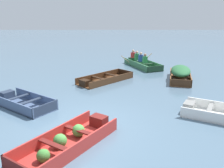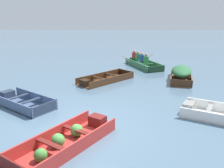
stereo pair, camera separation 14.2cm
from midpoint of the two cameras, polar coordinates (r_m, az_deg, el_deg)
The scene contains 7 objects.
ground_plane at distance 8.29m, azimuth -6.26°, elevation -9.54°, with size 80.00×80.00×0.00m, color slate.
dinghy_red_foreground at distance 7.22m, azimuth -9.67°, elevation -12.47°, with size 2.76×3.32×0.42m.
skiff_dark_varnish_near_moored at distance 13.10m, azimuth -1.56°, elevation 1.03°, with size 3.04×2.99×0.34m.
skiff_white_mid_moored at distance 9.53m, azimuth 23.14°, elevation -6.36°, with size 2.83×2.29×0.39m.
skiff_slate_blue_far_moored at distance 10.48m, azimuth -19.56°, elevation -3.87°, with size 2.80×2.49×0.40m.
skiff_wooden_brown_outer_moored at distance 13.76m, azimuth 15.82°, elevation 2.55°, with size 1.64×2.75×0.76m.
rowboat_green_with_crew at distance 16.84m, azimuth 7.09°, elevation 4.86°, with size 2.57×3.41×0.93m.
Camera 2 is at (1.01, -7.38, 3.65)m, focal length 40.00 mm.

